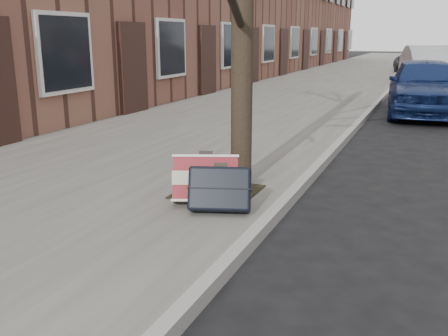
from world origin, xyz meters
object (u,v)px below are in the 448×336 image
at_px(suitcase_navy, 220,189).
at_px(suitcase_red, 206,180).
at_px(car_near_front, 424,86).
at_px(car_near_mid, 429,66).

bearing_deg(suitcase_navy, suitcase_red, 123.60).
height_order(car_near_front, car_near_mid, car_near_mid).
distance_m(suitcase_navy, car_near_front, 8.50).
distance_m(suitcase_red, suitcase_navy, 0.30).
bearing_deg(car_near_mid, suitcase_navy, -107.47).
relative_size(car_near_front, car_near_mid, 0.89).
xyz_separation_m(suitcase_navy, car_near_mid, (1.57, 15.84, 0.37)).
xyz_separation_m(suitcase_red, car_near_front, (1.85, 8.15, 0.29)).
bearing_deg(suitcase_navy, car_near_front, 60.71).
bearing_deg(car_near_front, suitcase_navy, -105.71).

